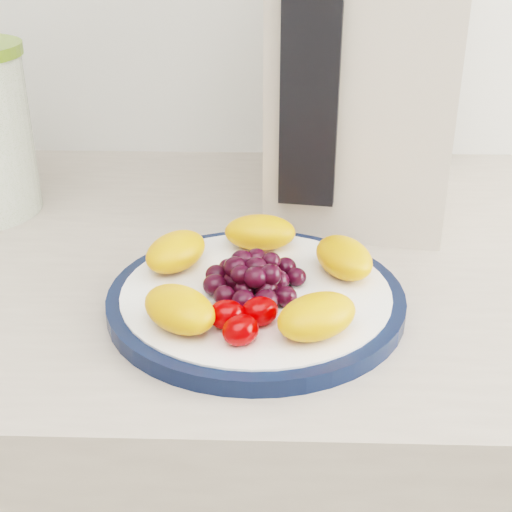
{
  "coord_description": "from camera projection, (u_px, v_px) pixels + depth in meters",
  "views": [
    {
      "loc": [
        0.08,
        0.53,
        1.22
      ],
      "look_at": [
        0.07,
        1.07,
        0.95
      ],
      "focal_mm": 50.0,
      "sensor_mm": 36.0,
      "label": 1
    }
  ],
  "objects": [
    {
      "name": "plate_rim",
      "position": [
        256.0,
        299.0,
        0.62
      ],
      "size": [
        0.26,
        0.26,
        0.01
      ],
      "primitive_type": "cylinder",
      "color": "#0C1733",
      "rests_on": "counter"
    },
    {
      "name": "plate_face",
      "position": [
        256.0,
        298.0,
        0.62
      ],
      "size": [
        0.23,
        0.23,
        0.02
      ],
      "primitive_type": "cylinder",
      "color": "white",
      "rests_on": "counter"
    },
    {
      "name": "appliance_body",
      "position": [
        366.0,
        62.0,
        0.78
      ],
      "size": [
        0.22,
        0.28,
        0.32
      ],
      "primitive_type": "cube",
      "rotation": [
        0.0,
        0.0,
        -0.16
      ],
      "color": "beige",
      "rests_on": "counter"
    },
    {
      "name": "appliance_panel",
      "position": [
        310.0,
        84.0,
        0.67
      ],
      "size": [
        0.06,
        0.03,
        0.24
      ],
      "primitive_type": "cube",
      "rotation": [
        0.0,
        0.0,
        -0.16
      ],
      "color": "black",
      "rests_on": "appliance_body"
    },
    {
      "name": "fruit_plate",
      "position": [
        254.0,
        275.0,
        0.61
      ],
      "size": [
        0.22,
        0.21,
        0.03
      ],
      "color": "orange",
      "rests_on": "plate_face"
    }
  ]
}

